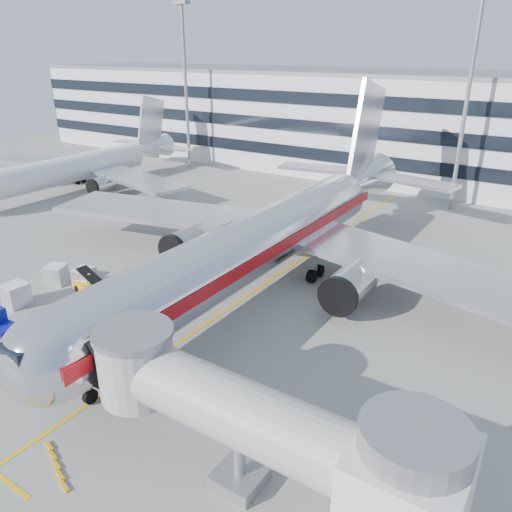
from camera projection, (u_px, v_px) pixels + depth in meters
The scene contains 13 objects.
ground at pixel (183, 340), 34.95m from camera, with size 180.00×180.00×0.00m, color gray.
lead_in_line at pixel (260, 287), 42.66m from camera, with size 0.25×70.00×0.01m, color #E5AB0C.
main_jet at pixel (271, 235), 42.34m from camera, with size 50.95×48.70×16.06m.
jet_bridge at pixel (271, 432), 21.12m from camera, with size 17.80×4.50×7.00m.
terminal at pixel (430, 126), 76.58m from camera, with size 150.00×24.25×15.60m.
light_mast_west at pixel (185, 75), 79.30m from camera, with size 2.40×1.20×25.45m.
light_mast_centre at pixel (469, 85), 57.50m from camera, with size 2.40×1.20×25.45m.
second_jet at pixel (79, 167), 71.16m from camera, with size 38.21×36.52×12.04m.
belt_loader at pixel (93, 287), 41.28m from camera, with size 4.32×1.99×2.03m.
cargo_container_left at pixel (56, 274), 43.01m from camera, with size 2.06×2.06×1.67m.
cargo_container_right at pixel (85, 278), 42.43m from camera, with size 1.90×1.90×1.67m.
cargo_container_front at pixel (16, 295), 39.34m from camera, with size 1.83×1.83×1.82m.
ramp_worker at pixel (90, 283), 41.37m from camera, with size 0.63×0.41×1.73m, color #7ADE17.
Camera 1 is at (20.76, -22.20, 18.94)m, focal length 35.00 mm.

